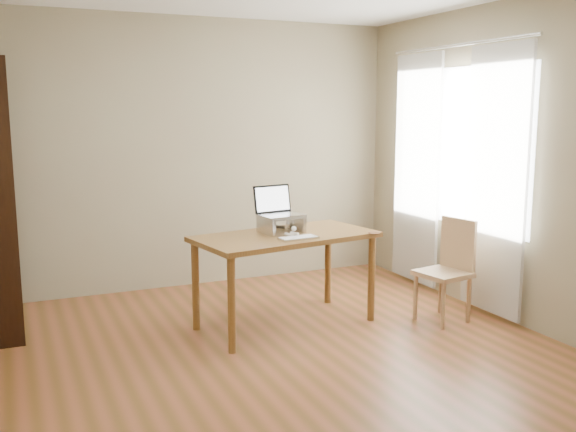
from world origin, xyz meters
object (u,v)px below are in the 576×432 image
at_px(desk, 285,246).
at_px(keyboard, 298,238).
at_px(laptop, 278,208).
at_px(cat, 277,225).
at_px(chair, 449,267).

xyz_separation_m(desk, keyboard, (0.01, -0.22, 0.10)).
bearing_deg(laptop, cat, -139.82).
relative_size(desk, chair, 1.81).
relative_size(laptop, keyboard, 1.18).
bearing_deg(cat, chair, -39.43).
distance_m(cat, chair, 1.46).
height_order(desk, chair, chair).
distance_m(keyboard, cat, 0.34).
height_order(keyboard, chair, chair).
height_order(keyboard, cat, cat).
xyz_separation_m(desk, cat, (-0.02, 0.11, 0.15)).
distance_m(desk, keyboard, 0.24).
bearing_deg(desk, laptop, 80.52).
xyz_separation_m(desk, laptop, (0.00, 0.14, 0.29)).
bearing_deg(chair, cat, 147.35).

